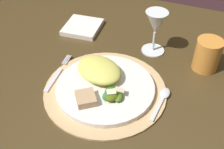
{
  "coord_description": "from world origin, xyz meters",
  "views": [
    {
      "loc": [
        0.2,
        -0.62,
        1.26
      ],
      "look_at": [
        -0.02,
        -0.06,
        0.72
      ],
      "focal_mm": 45.57,
      "sensor_mm": 36.0,
      "label": 1
    }
  ],
  "objects_px": {
    "amber_tumbler": "(207,55)",
    "dinner_plate": "(105,88)",
    "dining_table": "(126,100)",
    "napkin": "(83,27)",
    "fork": "(57,74)",
    "spoon": "(162,98)",
    "wine_glass": "(156,24)"
  },
  "relations": [
    {
      "from": "dinner_plate",
      "to": "wine_glass",
      "type": "bearing_deg",
      "value": 72.96
    },
    {
      "from": "dining_table",
      "to": "amber_tumbler",
      "type": "bearing_deg",
      "value": 23.5
    },
    {
      "from": "dinner_plate",
      "to": "napkin",
      "type": "relative_size",
      "value": 2.11
    },
    {
      "from": "dining_table",
      "to": "wine_glass",
      "type": "bearing_deg",
      "value": 68.16
    },
    {
      "from": "dining_table",
      "to": "spoon",
      "type": "distance_m",
      "value": 0.21
    },
    {
      "from": "spoon",
      "to": "wine_glass",
      "type": "relative_size",
      "value": 0.91
    },
    {
      "from": "fork",
      "to": "spoon",
      "type": "height_order",
      "value": "spoon"
    },
    {
      "from": "wine_glass",
      "to": "dinner_plate",
      "type": "bearing_deg",
      "value": -107.04
    },
    {
      "from": "wine_glass",
      "to": "amber_tumbler",
      "type": "relative_size",
      "value": 1.45
    },
    {
      "from": "wine_glass",
      "to": "amber_tumbler",
      "type": "bearing_deg",
      "value": -8.12
    },
    {
      "from": "dining_table",
      "to": "napkin",
      "type": "height_order",
      "value": "napkin"
    },
    {
      "from": "dinner_plate",
      "to": "spoon",
      "type": "bearing_deg",
      "value": 9.06
    },
    {
      "from": "amber_tumbler",
      "to": "dinner_plate",
      "type": "bearing_deg",
      "value": -139.12
    },
    {
      "from": "wine_glass",
      "to": "spoon",
      "type": "bearing_deg",
      "value": -67.56
    },
    {
      "from": "dining_table",
      "to": "spoon",
      "type": "relative_size",
      "value": 9.93
    },
    {
      "from": "fork",
      "to": "amber_tumbler",
      "type": "xyz_separation_m",
      "value": [
        0.39,
        0.2,
        0.04
      ]
    },
    {
      "from": "amber_tumbler",
      "to": "wine_glass",
      "type": "bearing_deg",
      "value": 171.88
    },
    {
      "from": "fork",
      "to": "napkin",
      "type": "xyz_separation_m",
      "value": [
        -0.05,
        0.26,
        -0.0
      ]
    },
    {
      "from": "dining_table",
      "to": "dinner_plate",
      "type": "distance_m",
      "value": 0.19
    },
    {
      "from": "spoon",
      "to": "wine_glass",
      "type": "distance_m",
      "value": 0.24
    },
    {
      "from": "amber_tumbler",
      "to": "napkin",
      "type": "bearing_deg",
      "value": 172.71
    },
    {
      "from": "dining_table",
      "to": "fork",
      "type": "relative_size",
      "value": 7.56
    },
    {
      "from": "dining_table",
      "to": "napkin",
      "type": "distance_m",
      "value": 0.3
    },
    {
      "from": "dining_table",
      "to": "napkin",
      "type": "xyz_separation_m",
      "value": [
        -0.22,
        0.15,
        0.14
      ]
    },
    {
      "from": "dining_table",
      "to": "amber_tumbler",
      "type": "relative_size",
      "value": 13.17
    },
    {
      "from": "spoon",
      "to": "wine_glass",
      "type": "height_order",
      "value": "wine_glass"
    },
    {
      "from": "dinner_plate",
      "to": "wine_glass",
      "type": "xyz_separation_m",
      "value": [
        0.07,
        0.23,
        0.09
      ]
    },
    {
      "from": "fork",
      "to": "spoon",
      "type": "distance_m",
      "value": 0.31
    },
    {
      "from": "dining_table",
      "to": "amber_tumbler",
      "type": "xyz_separation_m",
      "value": [
        0.21,
        0.09,
        0.18
      ]
    },
    {
      "from": "fork",
      "to": "amber_tumbler",
      "type": "bearing_deg",
      "value": 27.45
    },
    {
      "from": "dinner_plate",
      "to": "spoon",
      "type": "xyz_separation_m",
      "value": [
        0.16,
        0.02,
        -0.0
      ]
    },
    {
      "from": "dining_table",
      "to": "dinner_plate",
      "type": "relative_size",
      "value": 4.73
    }
  ]
}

